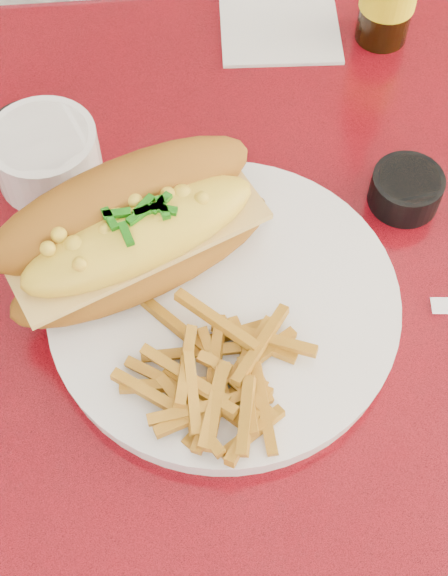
{
  "coord_description": "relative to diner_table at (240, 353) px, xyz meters",
  "views": [
    {
      "loc": [
        -0.05,
        -0.39,
        1.39
      ],
      "look_at": [
        -0.02,
        -0.04,
        0.81
      ],
      "focal_mm": 50.0,
      "sensor_mm": 36.0,
      "label": 1
    }
  ],
  "objects": [
    {
      "name": "sauce_cup_left",
      "position": [
        -0.2,
        0.17,
        0.18
      ],
      "size": [
        0.09,
        0.09,
        0.03
      ],
      "rotation": [
        0.0,
        0.0,
        0.34
      ],
      "color": "black",
      "rests_on": "diner_table"
    },
    {
      "name": "fries_pile",
      "position": [
        -0.03,
        -0.11,
        0.2
      ],
      "size": [
        0.15,
        0.15,
        0.03
      ],
      "primitive_type": null,
      "rotation": [
        0.0,
        0.0,
        -0.4
      ],
      "color": "gold",
      "rests_on": "dinner_plate"
    },
    {
      "name": "mac_hoagie",
      "position": [
        -0.09,
        0.01,
        0.23
      ],
      "size": [
        0.27,
        0.21,
        0.11
      ],
      "rotation": [
        0.0,
        0.0,
        0.43
      ],
      "color": "#995D18",
      "rests_on": "dinner_plate"
    },
    {
      "name": "fork",
      "position": [
        0.01,
        -0.09,
        0.18
      ],
      "size": [
        0.03,
        0.15,
        0.0
      ],
      "rotation": [
        0.0,
        0.0,
        1.66
      ],
      "color": "silver",
      "rests_on": "dinner_plate"
    },
    {
      "name": "dinner_plate",
      "position": [
        -0.02,
        -0.04,
        0.17
      ],
      "size": [
        0.38,
        0.38,
        0.02
      ],
      "rotation": [
        0.0,
        0.0,
        -0.28
      ],
      "color": "white",
      "rests_on": "diner_table"
    },
    {
      "name": "ground",
      "position": [
        0.0,
        0.0,
        -0.61
      ],
      "size": [
        8.0,
        8.0,
        0.0
      ],
      "primitive_type": "plane",
      "color": "silver",
      "rests_on": "ground"
    },
    {
      "name": "sauce_cup_right",
      "position": [
        0.16,
        0.07,
        0.18
      ],
      "size": [
        0.08,
        0.08,
        0.03
      ],
      "rotation": [
        0.0,
        0.0,
        -0.25
      ],
      "color": "black",
      "rests_on": "diner_table"
    },
    {
      "name": "gravy_ramekin",
      "position": [
        -0.18,
        0.13,
        0.19
      ],
      "size": [
        0.1,
        0.1,
        0.06
      ],
      "rotation": [
        0.0,
        0.0,
        -0.01
      ],
      "color": "white",
      "rests_on": "diner_table"
    },
    {
      "name": "paper_napkin",
      "position": [
        0.07,
        0.33,
        0.16
      ],
      "size": [
        0.14,
        0.14,
        0.0
      ],
      "primitive_type": "cube",
      "rotation": [
        0.0,
        0.0,
        -0.05
      ],
      "color": "white",
      "rests_on": "diner_table"
    },
    {
      "name": "booth_bench_far",
      "position": [
        0.0,
        0.81,
        -0.32
      ],
      "size": [
        1.2,
        0.51,
        0.9
      ],
      "color": "#95090D",
      "rests_on": "ground"
    },
    {
      "name": "diner_table",
      "position": [
        0.0,
        0.0,
        0.0
      ],
      "size": [
        1.23,
        0.83,
        0.77
      ],
      "color": "red",
      "rests_on": "ground"
    }
  ]
}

